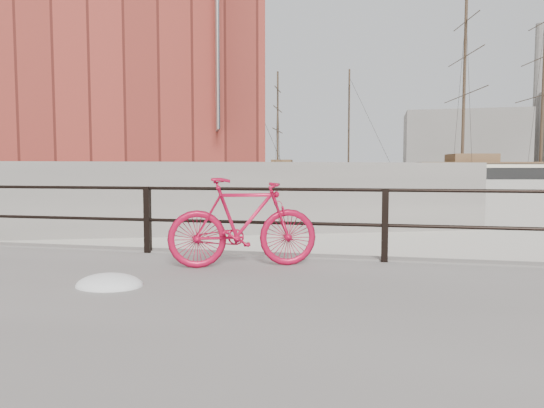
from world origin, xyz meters
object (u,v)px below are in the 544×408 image
at_px(bicycle, 243,223).
at_px(barque_black, 540,179).
at_px(schooner_left, 211,180).
at_px(workboat_near, 54,189).
at_px(schooner_mid, 313,179).
at_px(workboat_far, 108,185).

height_order(bicycle, barque_black, barque_black).
height_order(schooner_left, workboat_near, schooner_left).
height_order(barque_black, schooner_mid, barque_black).
distance_m(schooner_mid, schooner_left, 18.38).
bearing_deg(barque_black, schooner_mid, -178.42).
relative_size(barque_black, workboat_far, 5.42).
xyz_separation_m(bicycle, workboat_far, (-26.64, 41.01, -0.93)).
bearing_deg(schooner_mid, schooner_left, -153.92).
distance_m(bicycle, workboat_near, 40.00).
height_order(schooner_mid, schooner_left, schooner_mid).
bearing_deg(schooner_left, schooner_mid, -2.17).
bearing_deg(barque_black, workboat_near, -144.78).
xyz_separation_m(barque_black, workboat_far, (-57.12, -49.29, 0.00)).
bearing_deg(bicycle, schooner_mid, 75.48).
bearing_deg(workboat_far, barque_black, 40.54).
bearing_deg(workboat_far, schooner_mid, 66.86).
xyz_separation_m(schooner_left, workboat_far, (-0.80, -30.97, 0.00)).
height_order(bicycle, schooner_mid, schooner_mid).
bearing_deg(workboat_far, workboat_near, -84.44).
bearing_deg(workboat_near, schooner_left, 84.73).
distance_m(schooner_left, workboat_far, 30.98).
distance_m(barque_black, workboat_far, 75.45).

